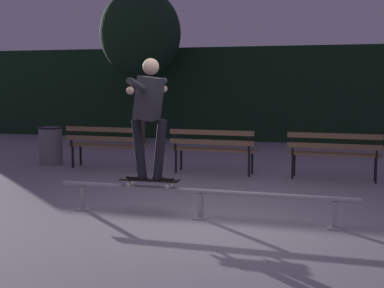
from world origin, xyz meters
name	(u,v)px	position (x,y,z in m)	size (l,w,h in m)	color
ground_plane	(199,220)	(0.00, 0.00, 0.00)	(90.00, 90.00, 0.00)	gray
hedge_backdrop	(282,94)	(0.00, 9.27, 1.36)	(24.00, 1.20, 2.73)	black
grind_rail	(200,196)	(0.00, 0.08, 0.30)	(3.89, 0.18, 0.38)	#9E9EA3
skateboard	(150,180)	(-0.68, 0.08, 0.46)	(0.79, 0.22, 0.09)	black
skateboarder	(149,108)	(-0.68, 0.08, 1.39)	(0.62, 1.41, 1.56)	black
park_bench_leftmost	(106,142)	(-2.79, 3.19, 0.54)	(1.61, 0.44, 0.88)	black
park_bench_left_center	(213,146)	(-0.60, 3.19, 0.54)	(1.61, 0.44, 0.88)	black
park_bench_right_center	(334,150)	(1.58, 3.19, 0.54)	(1.61, 0.44, 0.88)	black
tree_far_left	(140,34)	(-3.73, 7.46, 3.04)	(2.24, 2.24, 4.28)	brown
trash_can	(51,145)	(-4.14, 3.36, 0.41)	(0.52, 0.52, 0.80)	slate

